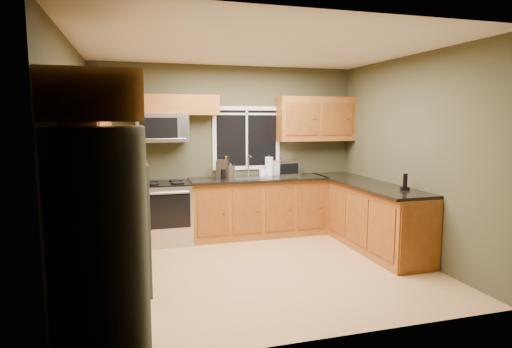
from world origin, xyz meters
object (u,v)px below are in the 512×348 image
kettle (231,171)px  soap_bottle_a (226,167)px  toaster_oven (286,168)px  paper_towel_roll (269,166)px  soap_bottle_b (262,171)px  microwave (162,128)px  soap_bottle_c (231,172)px  refrigerator (102,236)px  coffee_maker (223,170)px  cordless_phone (405,185)px  range (165,212)px

kettle → soap_bottle_a: bearing=92.3°
toaster_oven → paper_towel_roll: bearing=166.9°
soap_bottle_b → microwave: bearing=-179.8°
paper_towel_roll → soap_bottle_b: size_ratio=1.97×
kettle → soap_bottle_c: 0.21m
refrigerator → soap_bottle_b: (2.26, 2.91, 0.13)m
microwave → soap_bottle_c: bearing=1.0°
soap_bottle_a → paper_towel_roll: bearing=-1.6°
coffee_maker → soap_bottle_a: bearing=63.5°
paper_towel_roll → soap_bottle_c: size_ratio=1.98×
kettle → cordless_phone: (1.97, -1.61, -0.05)m
soap_bottle_c → cordless_phone: cordless_phone is taller
refrigerator → microwave: size_ratio=2.37×
coffee_maker → soap_bottle_b: (0.67, 0.09, -0.05)m
range → soap_bottle_b: 1.67m
refrigerator → soap_bottle_c: bearing=59.3°
soap_bottle_a → kettle: bearing=-87.7°
cordless_phone → coffee_maker: bearing=140.6°
coffee_maker → cordless_phone: coffee_maker is taller
refrigerator → paper_towel_roll: size_ratio=5.37×
range → toaster_oven: toaster_oven is taller
toaster_oven → soap_bottle_b: bearing=-179.3°
toaster_oven → cordless_phone: toaster_oven is taller
coffee_maker → paper_towel_roll: size_ratio=0.88×
toaster_oven → coffee_maker: (-1.07, -0.10, 0.01)m
toaster_oven → soap_bottle_a: bearing=175.1°
microwave → paper_towel_roll: (1.70, 0.07, -0.64)m
cordless_phone → kettle: bearing=140.8°
coffee_maker → soap_bottle_a: 0.20m
soap_bottle_a → soap_bottle_c: bearing=-51.4°
range → soap_bottle_b: (1.57, 0.14, 0.56)m
toaster_oven → soap_bottle_a: 0.99m
toaster_oven → paper_towel_roll: 0.28m
range → coffee_maker: 1.09m
microwave → kettle: (1.00, -0.18, -0.67)m
kettle → soap_bottle_c: kettle is taller
kettle → cordless_phone: kettle is taller
soap_bottle_b → cordless_phone: bearing=-52.0°
kettle → paper_towel_roll: size_ratio=0.78×
coffee_maker → paper_towel_roll: paper_towel_roll is taller
kettle → toaster_oven: bearing=11.2°
microwave → paper_towel_roll: bearing=2.5°
coffee_maker → soap_bottle_a: soap_bottle_a is taller
coffee_maker → soap_bottle_b: 0.68m
range → microwave: (-0.00, 0.14, 1.26)m
refrigerator → coffee_maker: refrigerator is taller
refrigerator → soap_bottle_a: (1.68, 3.00, 0.21)m
refrigerator → soap_bottle_b: refrigerator is taller
soap_bottle_a → toaster_oven: bearing=-4.9°
microwave → range: bearing=-90.0°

